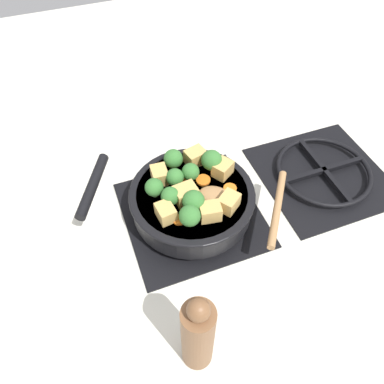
{
  "coord_description": "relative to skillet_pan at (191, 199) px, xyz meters",
  "views": [
    {
      "loc": [
        0.49,
        -0.18,
        0.72
      ],
      "look_at": [
        0.0,
        0.0,
        0.08
      ],
      "focal_mm": 35.0,
      "sensor_mm": 36.0,
      "label": 1
    }
  ],
  "objects": [
    {
      "name": "ground_plane",
      "position": [
        0.0,
        0.0,
        -0.06
      ],
      "size": [
        2.4,
        2.4,
        0.0
      ],
      "primitive_type": "plane",
      "color": "silver"
    },
    {
      "name": "front_burner_grate",
      "position": [
        0.0,
        0.0,
        -0.05
      ],
      "size": [
        0.31,
        0.31,
        0.03
      ],
      "color": "black",
      "rests_on": "ground_plane"
    },
    {
      "name": "rear_burner_grate",
      "position": [
        0.0,
        0.36,
        -0.05
      ],
      "size": [
        0.31,
        0.31,
        0.03
      ],
      "color": "black",
      "rests_on": "ground_plane"
    },
    {
      "name": "skillet_pan",
      "position": [
        0.0,
        0.0,
        0.0
      ],
      "size": [
        0.33,
        0.4,
        0.06
      ],
      "color": "black",
      "rests_on": "front_burner_grate"
    },
    {
      "name": "wooden_spoon",
      "position": [
        0.07,
        0.1,
        0.03
      ],
      "size": [
        0.21,
        0.22,
        0.02
      ],
      "color": "#A87A4C",
      "rests_on": "skillet_pan"
    },
    {
      "name": "tofu_cube_center_large",
      "position": [
        -0.02,
        0.09,
        0.04
      ],
      "size": [
        0.05,
        0.06,
        0.03
      ],
      "primitive_type": "cube",
      "rotation": [
        0.0,
        0.0,
        5.28
      ],
      "color": "tan",
      "rests_on": "skillet_pan"
    },
    {
      "name": "tofu_cube_near_handle",
      "position": [
        0.07,
        0.06,
        0.04
      ],
      "size": [
        0.05,
        0.06,
        0.03
      ],
      "primitive_type": "cube",
      "rotation": [
        0.0,
        0.0,
        2.2
      ],
      "color": "tan",
      "rests_on": "skillet_pan"
    },
    {
      "name": "tofu_cube_east_chunk",
      "position": [
        -0.06,
        -0.05,
        0.04
      ],
      "size": [
        0.04,
        0.04,
        0.03
      ],
      "primitive_type": "cube",
      "rotation": [
        0.0,
        0.0,
        6.21
      ],
      "color": "tan",
      "rests_on": "skillet_pan"
    },
    {
      "name": "tofu_cube_west_chunk",
      "position": [
        0.08,
        0.01,
        0.04
      ],
      "size": [
        0.04,
        0.05,
        0.03
      ],
      "primitive_type": "cube",
      "rotation": [
        0.0,
        0.0,
        1.41
      ],
      "color": "tan",
      "rests_on": "skillet_pan"
    },
    {
      "name": "tofu_cube_back_piece",
      "position": [
        0.02,
        -0.02,
        0.04
      ],
      "size": [
        0.04,
        0.05,
        0.04
      ],
      "primitive_type": "cube",
      "rotation": [
        0.0,
        0.0,
        1.69
      ],
      "color": "tan",
      "rests_on": "skillet_pan"
    },
    {
      "name": "tofu_cube_front_piece",
      "position": [
        -0.08,
        0.04,
        0.04
      ],
      "size": [
        0.05,
        0.05,
        0.04
      ],
      "primitive_type": "cube",
      "rotation": [
        0.0,
        0.0,
        4.96
      ],
      "color": "tan",
      "rests_on": "skillet_pan"
    },
    {
      "name": "tofu_cube_mid_small",
      "position": [
        0.05,
        -0.07,
        0.04
      ],
      "size": [
        0.05,
        0.04,
        0.03
      ],
      "primitive_type": "cube",
      "rotation": [
        0.0,
        0.0,
        0.12
      ],
      "color": "tan",
      "rests_on": "skillet_pan"
    },
    {
      "name": "broccoli_floret_near_spoon",
      "position": [
        -0.03,
        -0.03,
        0.05
      ],
      "size": [
        0.04,
        0.04,
        0.05
      ],
      "color": "#709956",
      "rests_on": "skillet_pan"
    },
    {
      "name": "broccoli_floret_center_top",
      "position": [
        -0.02,
        -0.08,
        0.05
      ],
      "size": [
        0.04,
        0.04,
        0.05
      ],
      "color": "#709956",
      "rests_on": "skillet_pan"
    },
    {
      "name": "broccoli_floret_east_rim",
      "position": [
        -0.05,
        0.07,
        0.06
      ],
      "size": [
        0.05,
        0.05,
        0.05
      ],
      "color": "#709956",
      "rests_on": "skillet_pan"
    },
    {
      "name": "broccoli_floret_west_rim",
      "position": [
        0.02,
        -0.05,
        0.05
      ],
      "size": [
        0.04,
        0.04,
        0.05
      ],
      "color": "#709956",
      "rests_on": "skillet_pan"
    },
    {
      "name": "broccoli_floret_north_edge",
      "position": [
        -0.08,
        -0.01,
        0.05
      ],
      "size": [
        0.04,
        0.04,
        0.05
      ],
      "color": "#709956",
      "rests_on": "skillet_pan"
    },
    {
      "name": "broccoli_floret_south_cluster",
      "position": [
        -0.03,
        0.01,
        0.05
      ],
      "size": [
        0.04,
        0.04,
        0.05
      ],
      "color": "#709956",
      "rests_on": "skillet_pan"
    },
    {
      "name": "broccoli_floret_mid_floret",
      "position": [
        0.08,
        -0.03,
        0.05
      ],
      "size": [
        0.04,
        0.04,
        0.05
      ],
      "color": "#709956",
      "rests_on": "skillet_pan"
    },
    {
      "name": "broccoli_floret_small_inner",
      "position": [
        0.05,
        -0.01,
        0.06
      ],
      "size": [
        0.05,
        0.05,
        0.05
      ],
      "color": "#709956",
      "rests_on": "skillet_pan"
    },
    {
      "name": "carrot_slice_orange_thin",
      "position": [
        0.02,
        0.08,
        0.03
      ],
      "size": [
        0.03,
        0.03,
        0.01
      ],
      "primitive_type": "cylinder",
      "color": "orange",
      "rests_on": "skillet_pan"
    },
    {
      "name": "carrot_slice_near_center",
      "position": [
        0.06,
        -0.05,
        0.03
      ],
      "size": [
        0.03,
        0.03,
        0.01
      ],
      "primitive_type": "cylinder",
      "color": "orange",
      "rests_on": "skillet_pan"
    },
    {
      "name": "carrot_slice_edge_slice",
      "position": [
        -0.04,
        -0.01,
        0.03
      ],
      "size": [
        0.03,
        0.03,
        0.01
      ],
      "primitive_type": "cylinder",
      "color": "orange",
      "rests_on": "skillet_pan"
    },
    {
      "name": "carrot_slice_under_broccoli",
      "position": [
        -0.02,
        0.04,
        0.03
      ],
      "size": [
        0.03,
        0.03,
        0.01
      ],
      "primitive_type": "cylinder",
      "color": "orange",
      "rests_on": "skillet_pan"
    },
    {
      "name": "pepper_mill",
      "position": [
        0.3,
        -0.1,
        0.04
      ],
      "size": [
        0.06,
        0.06,
        0.22
      ],
      "color": "brown",
      "rests_on": "ground_plane"
    }
  ]
}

